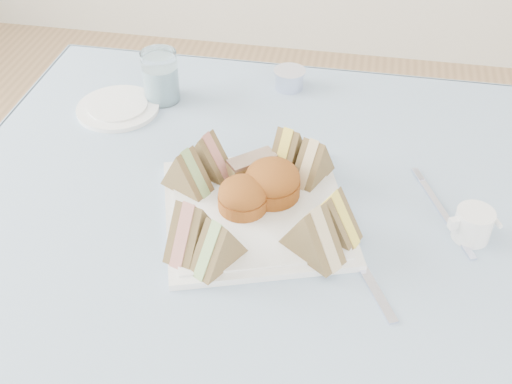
% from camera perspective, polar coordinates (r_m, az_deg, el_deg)
% --- Properties ---
extents(table, '(0.90, 0.90, 0.74)m').
position_cam_1_polar(table, '(1.35, -1.57, -13.79)').
color(table, brown).
rests_on(table, floor).
extents(tablecloth, '(1.02, 1.02, 0.01)m').
position_cam_1_polar(tablecloth, '(1.07, -1.92, -2.02)').
color(tablecloth, '#92A8CA').
rests_on(tablecloth, table).
extents(serving_plate, '(0.37, 0.37, 0.01)m').
position_cam_1_polar(serving_plate, '(1.06, 0.00, -1.81)').
color(serving_plate, white).
rests_on(serving_plate, tablecloth).
extents(sandwich_fl_a, '(0.07, 0.11, 0.09)m').
position_cam_1_polar(sandwich_fl_a, '(0.97, -5.81, -2.97)').
color(sandwich_fl_a, brown).
rests_on(sandwich_fl_a, serving_plate).
extents(sandwich_fl_b, '(0.08, 0.10, 0.08)m').
position_cam_1_polar(sandwich_fl_b, '(0.95, -3.40, -4.49)').
color(sandwich_fl_b, brown).
rests_on(sandwich_fl_b, serving_plate).
extents(sandwich_fr_a, '(0.10, 0.08, 0.08)m').
position_cam_1_polar(sandwich_fr_a, '(0.99, 6.77, -1.91)').
color(sandwich_fr_a, brown).
rests_on(sandwich_fr_a, serving_plate).
extents(sandwich_fr_b, '(0.11, 0.10, 0.09)m').
position_cam_1_polar(sandwich_fr_b, '(0.96, 5.10, -3.47)').
color(sandwich_fr_b, brown).
rests_on(sandwich_fr_b, serving_plate).
extents(sandwich_bl_a, '(0.10, 0.08, 0.08)m').
position_cam_1_polar(sandwich_bl_a, '(1.08, -6.23, 2.01)').
color(sandwich_bl_a, brown).
rests_on(sandwich_bl_a, serving_plate).
extents(sandwich_bl_b, '(0.10, 0.07, 0.08)m').
position_cam_1_polar(sandwich_bl_b, '(1.11, -4.41, 3.42)').
color(sandwich_bl_b, brown).
rests_on(sandwich_bl_b, serving_plate).
extents(sandwich_br_a, '(0.07, 0.10, 0.08)m').
position_cam_1_polar(sandwich_br_a, '(1.10, 5.11, 2.94)').
color(sandwich_br_a, brown).
rests_on(sandwich_br_a, serving_plate).
extents(sandwich_br_b, '(0.07, 0.10, 0.08)m').
position_cam_1_polar(sandwich_br_b, '(1.12, 2.86, 3.96)').
color(sandwich_br_b, brown).
rests_on(sandwich_br_b, serving_plate).
extents(scone_left, '(0.11, 0.11, 0.06)m').
position_cam_1_polar(scone_left, '(1.04, -1.19, -0.35)').
color(scone_left, '#A34A17').
rests_on(scone_left, serving_plate).
extents(scone_right, '(0.13, 0.13, 0.06)m').
position_cam_1_polar(scone_right, '(1.06, 1.46, 0.97)').
color(scone_right, '#A34A17').
rests_on(scone_right, serving_plate).
extents(pastry_slice, '(0.09, 0.08, 0.04)m').
position_cam_1_polar(pastry_slice, '(1.11, -0.35, 2.28)').
color(pastry_slice, tan).
rests_on(pastry_slice, serving_plate).
extents(side_plate, '(0.21, 0.21, 0.01)m').
position_cam_1_polar(side_plate, '(1.34, -12.17, 7.30)').
color(side_plate, white).
rests_on(side_plate, tablecloth).
extents(water_glass, '(0.10, 0.10, 0.11)m').
position_cam_1_polar(water_glass, '(1.34, -8.49, 10.12)').
color(water_glass, white).
rests_on(water_glass, tablecloth).
extents(tea_strainer, '(0.08, 0.08, 0.04)m').
position_cam_1_polar(tea_strainer, '(1.38, 2.98, 9.92)').
color(tea_strainer, silver).
rests_on(tea_strainer, tablecloth).
extents(knife, '(0.10, 0.17, 0.00)m').
position_cam_1_polar(knife, '(0.98, 9.81, -7.28)').
color(knife, silver).
rests_on(knife, tablecloth).
extents(fork, '(0.09, 0.18, 0.00)m').
position_cam_1_polar(fork, '(1.10, 16.54, -2.21)').
color(fork, silver).
rests_on(fork, tablecloth).
extents(creamer_jug, '(0.08, 0.08, 0.05)m').
position_cam_1_polar(creamer_jug, '(1.07, 18.73, -2.76)').
color(creamer_jug, white).
rests_on(creamer_jug, tablecloth).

